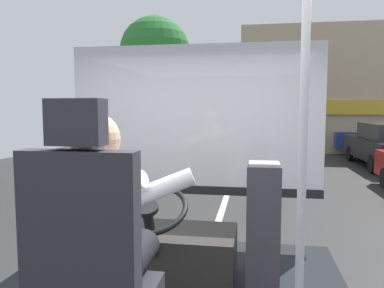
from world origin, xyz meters
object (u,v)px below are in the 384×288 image
Objects in this scene: bus_driver at (102,226)px; parked_car_silver at (325,131)px; handrail_pole at (303,148)px; driver_seat at (92,280)px; fare_box at (263,234)px; parked_car_blue at (348,134)px; steering_console at (163,253)px.

bus_driver is 0.21× the size of parked_car_silver.
parked_car_silver is (3.81, 21.09, -1.10)m from handrail_pole.
fare_box is (0.74, 1.04, -0.11)m from driver_seat.
handrail_pole reaches higher than fare_box.
parked_car_silver is (-0.20, 4.66, -0.11)m from parked_car_blue.
bus_driver is (0.00, 0.12, 0.20)m from driver_seat.
bus_driver is 0.18× the size of parked_car_blue.
bus_driver is at bearing -128.68° from fare_box.
fare_box is at bearing 51.32° from bus_driver.
fare_box is 0.25× the size of parked_car_silver.
steering_console is 0.25× the size of parked_car_blue.
fare_box reaches higher than parked_car_silver.
handrail_pole is at bearing -100.25° from parked_car_silver.
driver_seat reaches higher than steering_console.
handrail_pole is 2.33× the size of fare_box.
driver_seat is at bearing -125.41° from fare_box.
driver_seat is 1.69× the size of bus_driver.
bus_driver reaches higher than parked_car_blue.
parked_car_blue is at bearing 73.63° from bus_driver.
handrail_pole is at bearing -103.73° from parked_car_blue.
parked_car_blue is (4.19, 15.85, -0.35)m from fare_box.
driver_seat is 0.23m from bus_driver.
fare_box is (-0.17, 0.59, -0.64)m from handrail_pole.
fare_box is at bearing -101.00° from parked_car_silver.
handrail_pole is at bearing -40.88° from steering_console.
driver_seat is 1.24× the size of steering_console.
handrail_pole is at bearing 20.48° from bus_driver.
fare_box is 20.89m from parked_car_silver.
driver_seat is at bearing -153.38° from handrail_pole.
fare_box reaches higher than steering_console.
bus_driver is at bearing 90.00° from driver_seat.
bus_driver is 1.03m from handrail_pole.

